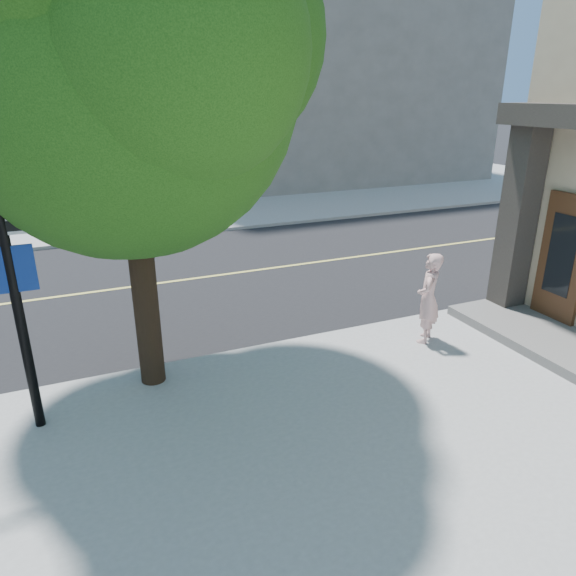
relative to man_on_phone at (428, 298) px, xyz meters
name	(u,v)px	position (x,y,z in m)	size (l,w,h in m)	color
ground	(18,398)	(-7.15, 1.06, -0.99)	(140.00, 140.00, 0.00)	black
road_ew	(28,301)	(-7.15, 5.56, -0.99)	(140.00, 9.00, 0.01)	black
sidewalk_ne	(281,172)	(6.35, 22.56, -0.93)	(29.00, 25.00, 0.12)	#989898
filler_ne	(285,46)	(6.85, 23.06, 6.13)	(18.00, 16.00, 14.00)	slate
man_on_phone	(428,298)	(0.00, 0.00, 0.00)	(0.64, 0.42, 1.74)	#DDA8A4
street_tree	(129,37)	(-4.93, 0.57, 4.31)	(6.05, 5.50, 8.02)	black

